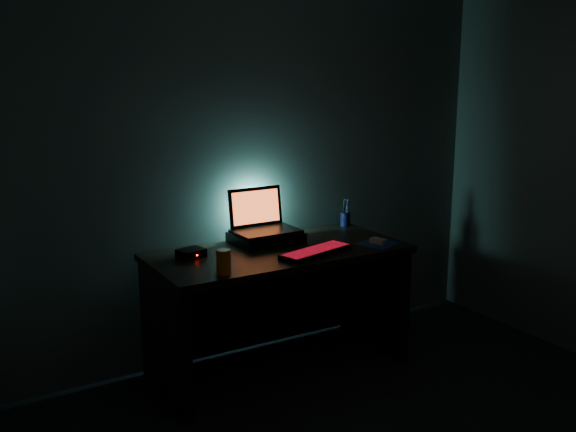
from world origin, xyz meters
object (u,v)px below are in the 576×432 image
Objects in this scene: keyboard at (316,252)px; mouse at (378,241)px; laptop at (262,221)px; router at (191,253)px; pen_cup at (345,219)px; juice_glass at (224,262)px.

keyboard is 0.44m from mouse.
laptop reaches higher than mouse.
router is at bearing -167.54° from laptop.
juice_glass reaches higher than pen_cup.
keyboard is 3.83× the size of juice_glass.
mouse is (0.44, -0.01, 0.00)m from keyboard.
juice_glass is (-0.49, -0.49, -0.06)m from laptop.
router reaches higher than keyboard.
pen_cup is 0.74× the size of juice_glass.
juice_glass is at bearing 171.34° from keyboard.
laptop is 2.38× the size of router.
mouse is at bearing 3.47° from juice_glass.
keyboard is at bearing -138.74° from pen_cup.
mouse is 1.03× the size of pen_cup.
laptop reaches higher than keyboard.
router reaches higher than mouse.
router is at bearing 94.33° from juice_glass.
laptop reaches higher than router.
pen_cup is at bearing 3.62° from laptop.
laptop is at bearing 0.44° from router.
laptop reaches higher than pen_cup.
mouse is at bearing -101.81° from pen_cup.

